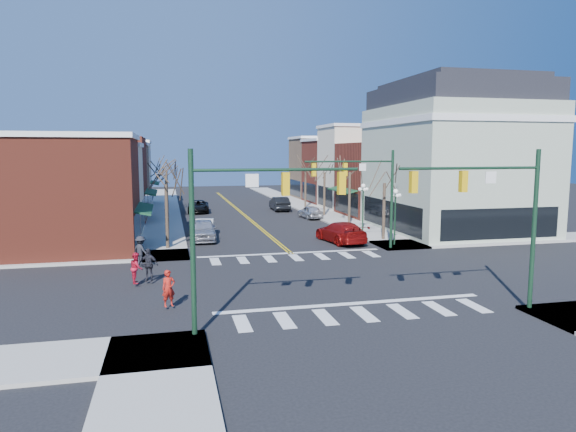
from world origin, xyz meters
TOP-DOWN VIEW (x-y plane):
  - ground at (0.00, 0.00)m, footprint 160.00×160.00m
  - sidewalk_left at (-8.75, 20.00)m, footprint 3.50×70.00m
  - sidewalk_right at (8.75, 20.00)m, footprint 3.50×70.00m
  - bldg_left_brick_a at (-15.50, 11.75)m, footprint 10.00×8.50m
  - bldg_left_stucco_a at (-15.50, 19.50)m, footprint 10.00×7.00m
  - bldg_left_brick_b at (-15.50, 27.50)m, footprint 10.00×9.00m
  - bldg_left_tan at (-15.50, 35.75)m, footprint 10.00×7.50m
  - bldg_left_stucco_b at (-15.50, 43.50)m, footprint 10.00×8.00m
  - bldg_right_brick_a at (15.50, 25.75)m, footprint 10.00×8.50m
  - bldg_right_stucco at (15.50, 33.50)m, footprint 10.00×7.00m
  - bldg_right_brick_b at (15.50, 41.00)m, footprint 10.00×8.00m
  - bldg_right_tan at (15.50, 49.00)m, footprint 10.00×8.00m
  - victorian_corner at (16.50, 14.50)m, footprint 12.25×14.25m
  - traffic_mast_near_left at (-5.55, -7.40)m, footprint 6.60×0.28m
  - traffic_mast_near_right at (5.55, -7.40)m, footprint 6.60×0.28m
  - traffic_mast_far_right at (5.55, 7.40)m, footprint 6.60×0.28m
  - lamppost_corner at (8.20, 8.50)m, footprint 0.36×0.36m
  - lamppost_midblock at (8.20, 15.00)m, footprint 0.36×0.36m
  - tree_left_a at (-8.40, 11.00)m, footprint 0.24×0.24m
  - tree_left_b at (-8.40, 19.00)m, footprint 0.24×0.24m
  - tree_left_c at (-8.40, 27.00)m, footprint 0.24×0.24m
  - tree_left_d at (-8.40, 35.00)m, footprint 0.24×0.24m
  - tree_right_a at (8.40, 11.00)m, footprint 0.24×0.24m
  - tree_right_b at (8.40, 19.00)m, footprint 0.24×0.24m
  - tree_right_c at (8.40, 27.00)m, footprint 0.24×0.24m
  - tree_right_d at (8.40, 35.00)m, footprint 0.24×0.24m
  - car_left_near at (-5.61, 14.43)m, footprint 2.32×5.13m
  - car_left_mid at (-5.35, 16.66)m, footprint 2.05×4.47m
  - car_left_far at (-4.89, 33.69)m, footprint 2.69×5.29m
  - car_right_near at (4.83, 11.05)m, footprint 3.06×5.91m
  - car_right_mid at (6.40, 25.59)m, footprint 2.11×4.31m
  - car_right_far at (4.80, 33.64)m, footprint 1.84×5.08m
  - pedestrian_red_a at (-8.35, -3.56)m, footprint 0.71×0.58m
  - pedestrian_red_b at (-10.00, 1.07)m, footprint 0.69×0.85m
  - pedestrian_dark_a at (-9.40, 1.40)m, footprint 1.13×0.75m
  - pedestrian_dark_b at (-10.00, 5.62)m, footprint 1.28×1.31m

SIDE VIEW (x-z plane):
  - ground at x=0.00m, z-range 0.00..0.00m
  - sidewalk_left at x=-8.75m, z-range 0.00..0.15m
  - sidewalk_right at x=8.75m, z-range 0.00..0.15m
  - car_right_mid at x=6.40m, z-range 0.00..1.41m
  - car_left_mid at x=-5.35m, z-range 0.00..1.42m
  - car_left_far at x=-4.89m, z-range 0.00..1.43m
  - car_right_near at x=4.83m, z-range 0.00..1.64m
  - car_right_far at x=4.80m, z-range 0.00..1.67m
  - car_left_near at x=-5.61m, z-range 0.00..1.71m
  - pedestrian_red_b at x=-10.00m, z-range 0.15..1.80m
  - pedestrian_red_a at x=-8.35m, z-range 0.15..1.82m
  - pedestrian_dark_a at x=-9.40m, z-range 0.15..1.94m
  - pedestrian_dark_b at x=-10.00m, z-range 0.15..1.95m
  - tree_left_c at x=-8.40m, z-range 0.00..4.55m
  - tree_right_a at x=8.40m, z-range 0.00..4.62m
  - tree_left_a at x=-8.40m, z-range 0.00..4.76m
  - tree_right_c at x=8.40m, z-range 0.00..4.83m
  - tree_left_d at x=-8.40m, z-range 0.00..4.90m
  - tree_right_d at x=8.40m, z-range 0.00..4.97m
  - tree_left_b at x=-8.40m, z-range 0.00..5.04m
  - tree_right_b at x=8.40m, z-range 0.00..5.18m
  - lamppost_corner at x=8.20m, z-range 0.80..5.13m
  - lamppost_midblock at x=8.20m, z-range 0.80..5.13m
  - bldg_left_stucco_a at x=-15.50m, z-range 0.00..7.50m
  - bldg_left_tan at x=-15.50m, z-range 0.00..7.80m
  - bldg_left_brick_a at x=-15.50m, z-range 0.00..8.00m
  - bldg_right_brick_a at x=15.50m, z-range 0.00..8.00m
  - bldg_left_stucco_b at x=-15.50m, z-range 0.00..8.20m
  - bldg_left_brick_b at x=-15.50m, z-range 0.00..8.50m
  - bldg_right_brick_b at x=15.50m, z-range 0.00..8.50m
  - bldg_right_tan at x=15.50m, z-range 0.00..9.00m
  - traffic_mast_near_left at x=-5.55m, z-range 1.11..8.31m
  - traffic_mast_near_right at x=5.55m, z-range 1.11..8.31m
  - traffic_mast_far_right at x=5.55m, z-range 1.11..8.31m
  - bldg_right_stucco at x=15.50m, z-range 0.00..10.00m
  - victorian_corner at x=16.50m, z-range 0.01..13.31m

